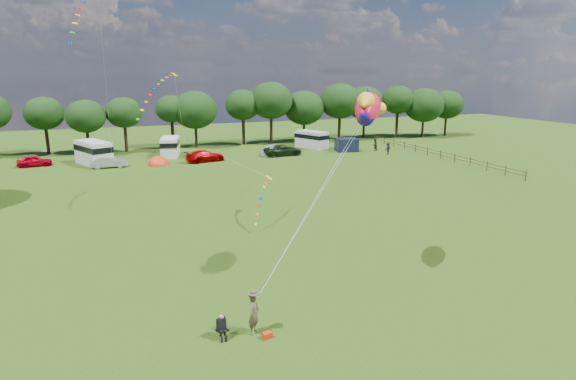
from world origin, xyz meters
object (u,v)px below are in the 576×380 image
object	(u,v)px
car_b	(109,162)
campervan_b	(94,152)
walker_a	(375,145)
walker_b	(388,149)
car_a	(35,161)
campervan_c	(170,146)
car_c	(205,156)
camp_chair	(222,324)
fish_kite	(367,108)
campervan_d	(312,139)
tent_orange	(158,165)
car_d	(283,150)
tent_greyblue	(273,154)
kite_flyer	(254,314)

from	to	relation	value
car_b	campervan_b	size ratio (longest dim) A/B	0.61
walker_a	walker_b	bearing A→B (deg)	71.57
car_a	campervan_c	bearing A→B (deg)	-89.55
car_c	camp_chair	xyz separation A→B (m)	(-7.66, -44.57, -0.05)
car_c	camp_chair	bearing A→B (deg)	156.80
fish_kite	car_a	bearing A→B (deg)	63.22
campervan_d	camp_chair	xyz separation A→B (m)	(-25.88, -50.64, -0.72)
car_c	walker_b	world-z (taller)	walker_b
campervan_c	campervan_d	bearing A→B (deg)	-78.02
car_c	tent_orange	bearing A→B (deg)	77.08
car_d	tent_orange	bearing A→B (deg)	90.58
campervan_b	campervan_d	world-z (taller)	campervan_b
campervan_d	tent_orange	bearing A→B (deg)	81.11
car_d	walker_b	bearing A→B (deg)	-109.56
car_b	tent_greyblue	size ratio (longest dim) A/B	1.00
walker_b	camp_chair	bearing A→B (deg)	34.99
tent_orange	fish_kite	size ratio (longest dim) A/B	0.77
car_a	tent_orange	size ratio (longest dim) A/B	1.36
camp_chair	walker_a	size ratio (longest dim) A/B	0.66
campervan_b	walker_a	xyz separation A→B (m)	(40.24, -3.03, -0.75)
car_a	campervan_b	bearing A→B (deg)	-105.70
campervan_b	tent_orange	size ratio (longest dim) A/B	2.18
kite_flyer	car_c	bearing A→B (deg)	30.69
walker_a	fish_kite	bearing A→B (deg)	38.07
car_b	campervan_c	distance (m)	10.52
fish_kite	campervan_c	bearing A→B (deg)	42.89
tent_orange	car_a	bearing A→B (deg)	164.26
car_a	campervan_c	distance (m)	17.54
car_c	car_a	bearing A→B (deg)	65.43
tent_orange	kite_flyer	xyz separation A→B (m)	(0.09, -44.58, 0.97)
car_a	fish_kite	world-z (taller)	fish_kite
campervan_d	tent_orange	world-z (taller)	campervan_d
car_c	campervan_d	bearing A→B (deg)	-85.02
campervan_b	walker_a	size ratio (longest dim) A/B	3.75
car_b	campervan_c	xyz separation A→B (m)	(8.45, 6.23, 0.70)
tent_greyblue	fish_kite	xyz separation A→B (m)	(-8.87, -42.99, 9.96)
car_a	campervan_b	size ratio (longest dim) A/B	0.62
campervan_b	car_a	bearing A→B (deg)	56.69
kite_flyer	walker_b	distance (m)	52.33
campervan_c	car_c	bearing A→B (deg)	-135.89
camp_chair	walker_b	world-z (taller)	walker_b
car_d	campervan_b	world-z (taller)	campervan_b
walker_a	walker_b	size ratio (longest dim) A/B	1.04
car_d	kite_flyer	bearing A→B (deg)	156.19
walker_a	tent_greyblue	bearing A→B (deg)	-28.93
campervan_b	car_c	bearing A→B (deg)	-125.89
car_c	fish_kite	world-z (taller)	fish_kite
fish_kite	walker_b	world-z (taller)	fish_kite
campervan_b	fish_kite	size ratio (longest dim) A/B	1.69
car_b	camp_chair	size ratio (longest dim) A/B	3.48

